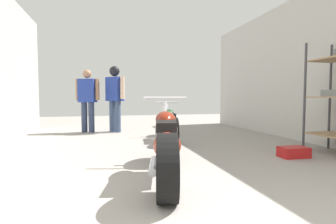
{
  "coord_description": "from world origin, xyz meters",
  "views": [
    {
      "loc": [
        -1.05,
        -0.53,
        0.92
      ],
      "look_at": [
        0.02,
        3.7,
        0.67
      ],
      "focal_mm": 26.69,
      "sensor_mm": 36.0,
      "label": 1
    }
  ],
  "objects_px": {
    "motorcycle_maroon_cruiser": "(166,144)",
    "mechanic_in_blue": "(88,97)",
    "motorcycle_black_naked": "(170,124)",
    "mechanic_with_helmet": "(115,93)",
    "red_toolbox": "(294,152)"
  },
  "relations": [
    {
      "from": "motorcycle_black_naked",
      "to": "mechanic_with_helmet",
      "type": "distance_m",
      "value": 2.11
    },
    {
      "from": "motorcycle_maroon_cruiser",
      "to": "mechanic_in_blue",
      "type": "xyz_separation_m",
      "value": [
        -1.11,
        4.22,
        0.54
      ]
    },
    {
      "from": "motorcycle_maroon_cruiser",
      "to": "motorcycle_black_naked",
      "type": "xyz_separation_m",
      "value": [
        0.69,
        2.46,
        -0.05
      ]
    },
    {
      "from": "motorcycle_maroon_cruiser",
      "to": "red_toolbox",
      "type": "relative_size",
      "value": 4.66
    },
    {
      "from": "mechanic_in_blue",
      "to": "red_toolbox",
      "type": "distance_m",
      "value": 5.04
    },
    {
      "from": "motorcycle_black_naked",
      "to": "mechanic_with_helmet",
      "type": "height_order",
      "value": "mechanic_with_helmet"
    },
    {
      "from": "motorcycle_black_naked",
      "to": "red_toolbox",
      "type": "xyz_separation_m",
      "value": [
        1.47,
        -1.97,
        -0.27
      ]
    },
    {
      "from": "motorcycle_black_naked",
      "to": "mechanic_with_helmet",
      "type": "bearing_deg",
      "value": 123.51
    },
    {
      "from": "mechanic_with_helmet",
      "to": "red_toolbox",
      "type": "bearing_deg",
      "value": -54.71
    },
    {
      "from": "mechanic_with_helmet",
      "to": "red_toolbox",
      "type": "distance_m",
      "value": 4.55
    },
    {
      "from": "mechanic_in_blue",
      "to": "motorcycle_maroon_cruiser",
      "type": "bearing_deg",
      "value": -75.22
    },
    {
      "from": "mechanic_in_blue",
      "to": "red_toolbox",
      "type": "xyz_separation_m",
      "value": [
        3.27,
        -3.73,
        -0.86
      ]
    },
    {
      "from": "motorcycle_maroon_cruiser",
      "to": "mechanic_with_helmet",
      "type": "relative_size",
      "value": 1.13
    },
    {
      "from": "red_toolbox",
      "to": "motorcycle_maroon_cruiser",
      "type": "bearing_deg",
      "value": -167.21
    },
    {
      "from": "motorcycle_maroon_cruiser",
      "to": "mechanic_in_blue",
      "type": "distance_m",
      "value": 4.4
    }
  ]
}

